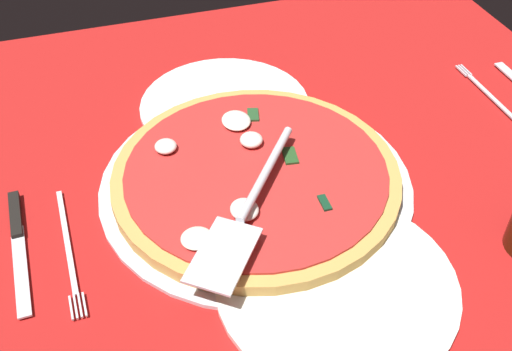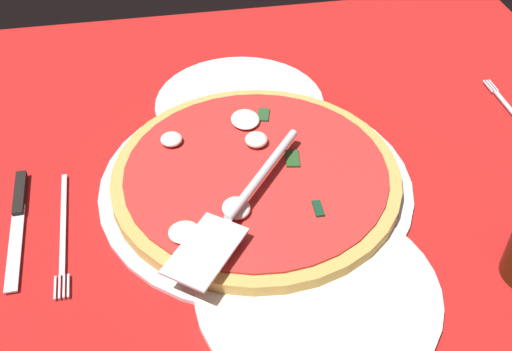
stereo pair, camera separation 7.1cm
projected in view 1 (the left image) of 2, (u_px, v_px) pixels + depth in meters
ground_plane at (302, 186)px, 76.61cm from camera, size 93.44×93.44×0.80cm
checker_pattern at (302, 184)px, 76.31cm from camera, size 93.44×93.44×0.10cm
pizza_pan at (256, 184)px, 75.56cm from camera, size 37.88×37.88×0.84cm
dinner_plate_left at (336, 284)px, 64.09cm from camera, size 25.20×25.20×1.00cm
dinner_plate_right at (225, 106)px, 87.58cm from camera, size 23.84×23.84×1.00cm
pizza at (255, 176)px, 74.56cm from camera, size 34.72×34.72×3.33cm
pizza_server at (248, 208)px, 66.78cm from camera, size 22.27×18.24×1.00cm
place_setting_far at (42, 247)px, 68.14cm from camera, size 21.13×11.90×1.40cm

